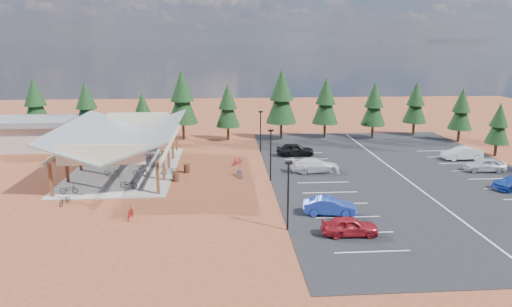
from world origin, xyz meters
name	(u,v)px	position (x,y,z in m)	size (l,w,h in m)	color
ground	(219,188)	(0.00, 0.00, 0.00)	(140.00, 140.00, 0.00)	brown
asphalt_lot	(401,175)	(18.50, 3.00, 0.02)	(27.00, 44.00, 0.04)	black
concrete_pad	(126,170)	(-10.00, 7.00, 0.05)	(10.60, 18.60, 0.10)	gray
bike_pavilion	(123,135)	(-10.00, 7.00, 3.82)	(11.65, 19.40, 4.97)	#572918
outbuilding	(30,133)	(-24.00, 18.00, 2.03)	(11.00, 7.00, 3.90)	#ADA593
lamp_post_0	(288,191)	(5.00, -10.00, 2.98)	(0.50, 0.25, 5.14)	black
lamp_post_1	(271,151)	(5.00, 2.00, 2.98)	(0.50, 0.25, 5.14)	black
lamp_post_2	(261,129)	(5.00, 14.00, 2.98)	(0.50, 0.25, 5.14)	black
trash_bin_0	(176,177)	(-4.27, 2.51, 0.45)	(0.60, 0.60, 0.90)	#3D2116
trash_bin_1	(187,168)	(-3.41, 5.54, 0.45)	(0.60, 0.60, 0.90)	#3D2116
pine_0	(35,102)	(-24.84, 22.83, 5.31)	(3.73, 3.73, 8.70)	#382314
pine_1	(86,105)	(-17.64, 21.21, 5.06)	(3.56, 3.56, 8.28)	#382314
pine_2	(143,111)	(-10.42, 21.82, 4.10)	(2.88, 2.88, 6.72)	#382314
pine_3	(182,98)	(-5.06, 22.15, 5.88)	(4.13, 4.13, 9.62)	#382314
pine_4	(228,106)	(1.12, 21.60, 4.75)	(3.34, 3.34, 7.77)	#382314
pine_5	(282,97)	(8.48, 21.31, 6.00)	(4.21, 4.21, 9.81)	#382314
pine_6	(326,101)	(14.79, 22.11, 5.23)	(3.67, 3.67, 8.56)	#382314
pine_7	(374,104)	(21.37, 21.04, 4.84)	(3.40, 3.40, 7.93)	#382314
pine_8	(416,103)	(28.10, 22.90, 4.78)	(3.36, 3.36, 7.84)	#382314
pine_12	(499,124)	(32.80, 10.08, 3.89)	(2.74, 2.74, 6.38)	#382314
pine_13	(461,109)	(32.34, 17.96, 4.47)	(3.15, 3.15, 7.33)	#382314
bike_0	(69,189)	(-13.35, -0.80, 0.50)	(0.54, 1.54, 0.81)	black
bike_1	(111,171)	(-10.88, 4.59, 0.57)	(0.44, 1.56, 0.94)	gray
bike_2	(103,159)	(-12.92, 9.63, 0.54)	(0.59, 1.68, 0.88)	#11259F
bike_3	(107,149)	(-13.68, 14.49, 0.64)	(0.51, 1.79, 1.08)	#A01816
bike_4	(128,184)	(-8.37, 0.37, 0.54)	(0.59, 1.69, 0.89)	black
bike_5	(141,171)	(-7.86, 4.22, 0.63)	(0.49, 1.75, 1.05)	gray
bike_6	(159,162)	(-6.56, 7.87, 0.60)	(0.67, 1.91, 1.00)	#1C3F96
bike_7	(147,155)	(-8.41, 11.49, 0.56)	(0.43, 1.54, 0.92)	maroon
bike_8	(65,200)	(-12.88, -3.44, 0.40)	(0.53, 1.51, 0.79)	black
bike_11	(130,213)	(-6.78, -7.06, 0.47)	(0.44, 1.55, 0.93)	#770707
bike_14	(240,173)	(2.08, 3.47, 0.45)	(0.60, 1.71, 0.90)	navy
bike_15	(237,161)	(1.92, 8.02, 0.48)	(0.45, 1.60, 0.96)	maroon
bike_16	(170,170)	(-5.10, 4.87, 0.46)	(0.62, 1.77, 0.93)	black
car_0	(350,226)	(9.21, -11.31, 0.71)	(1.59, 3.95, 1.35)	maroon
car_1	(330,206)	(8.70, -7.32, 0.72)	(1.44, 4.14, 1.36)	#20379D
car_3	(315,165)	(9.99, 4.69, 0.76)	(2.03, 4.98, 1.45)	silver
car_4	(295,149)	(8.97, 11.82, 0.80)	(1.79, 4.45, 1.52)	black
car_8	(484,165)	(27.71, 3.63, 0.75)	(1.69, 4.19, 1.43)	#B4B6BD
car_9	(462,153)	(27.84, 8.55, 0.79)	(1.58, 4.53, 1.49)	silver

